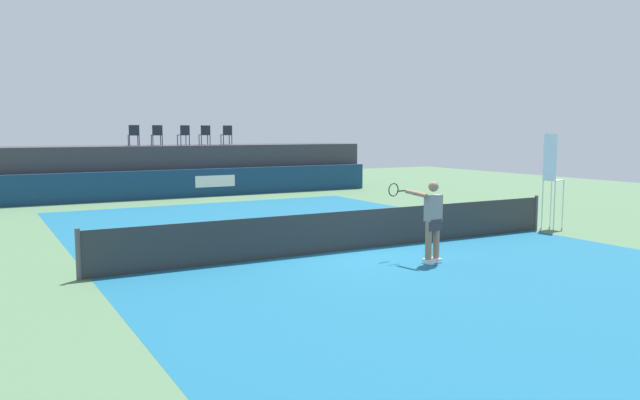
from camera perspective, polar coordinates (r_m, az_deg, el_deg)
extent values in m
plane|color=#4C704C|center=(17.57, -2.18, -2.96)|extent=(48.00, 48.00, 0.00)
cube|color=#16597A|center=(15.00, 3.06, -4.57)|extent=(12.00, 22.00, 0.00)
cube|color=navy|center=(27.21, -12.30, 1.48)|extent=(18.00, 0.20, 1.20)
cube|color=white|center=(27.52, -9.55, 1.71)|extent=(1.80, 0.02, 0.50)
cube|color=#38383D|center=(28.89, -13.37, 2.72)|extent=(18.00, 2.80, 2.20)
cylinder|color=#1E232D|center=(28.44, -16.32, 5.24)|extent=(0.04, 0.04, 0.44)
cylinder|color=#1E232D|center=(28.39, -17.13, 5.22)|extent=(0.04, 0.04, 0.44)
cylinder|color=#1E232D|center=(28.04, -16.21, 5.24)|extent=(0.04, 0.04, 0.44)
cylinder|color=#1E232D|center=(27.99, -17.03, 5.21)|extent=(0.04, 0.04, 0.44)
cube|color=#1E232D|center=(28.21, -16.69, 5.70)|extent=(0.48, 0.48, 0.03)
cube|color=#1E232D|center=(28.00, -16.64, 6.16)|extent=(0.44, 0.06, 0.42)
cylinder|color=#1E232D|center=(28.73, -14.37, 5.31)|extent=(0.04, 0.04, 0.44)
cylinder|color=#1E232D|center=(28.66, -15.17, 5.28)|extent=(0.04, 0.04, 0.44)
cylinder|color=#1E232D|center=(28.33, -14.23, 5.30)|extent=(0.04, 0.04, 0.44)
cylinder|color=#1E232D|center=(28.26, -15.03, 5.28)|extent=(0.04, 0.04, 0.44)
cube|color=#1E232D|center=(28.49, -14.71, 5.77)|extent=(0.47, 0.47, 0.03)
cube|color=#1E232D|center=(28.28, -14.65, 6.22)|extent=(0.44, 0.06, 0.42)
cylinder|color=#1E232D|center=(29.14, -12.16, 5.38)|extent=(0.04, 0.04, 0.44)
cylinder|color=#1E232D|center=(28.99, -12.90, 5.35)|extent=(0.04, 0.04, 0.44)
cylinder|color=#1E232D|center=(28.77, -11.86, 5.37)|extent=(0.04, 0.04, 0.44)
cylinder|color=#1E232D|center=(28.62, -12.61, 5.35)|extent=(0.04, 0.04, 0.44)
cube|color=#1E232D|center=(28.88, -12.39, 5.83)|extent=(0.48, 0.48, 0.03)
cube|color=#1E232D|center=(28.68, -12.25, 6.28)|extent=(0.44, 0.06, 0.42)
cylinder|color=#1E232D|center=(29.55, -10.24, 5.43)|extent=(0.04, 0.04, 0.44)
cylinder|color=#1E232D|center=(29.44, -11.00, 5.41)|extent=(0.04, 0.04, 0.44)
cylinder|color=#1E232D|center=(29.16, -10.02, 5.42)|extent=(0.04, 0.04, 0.44)
cylinder|color=#1E232D|center=(29.05, -10.79, 5.40)|extent=(0.04, 0.04, 0.44)
cube|color=#1E232D|center=(29.30, -10.52, 5.88)|extent=(0.47, 0.47, 0.03)
cube|color=#1E232D|center=(29.10, -10.42, 6.32)|extent=(0.44, 0.05, 0.42)
cylinder|color=#1E232D|center=(29.85, -8.30, 5.47)|extent=(0.04, 0.04, 0.44)
cylinder|color=#1E232D|center=(29.73, -9.05, 5.46)|extent=(0.04, 0.04, 0.44)
cylinder|color=#1E232D|center=(29.46, -8.07, 5.46)|extent=(0.04, 0.04, 0.44)
cylinder|color=#1E232D|center=(29.34, -8.82, 5.45)|extent=(0.04, 0.04, 0.44)
cube|color=#1E232D|center=(29.59, -8.57, 5.92)|extent=(0.47, 0.47, 0.03)
cube|color=#1E232D|center=(29.39, -8.46, 6.35)|extent=(0.44, 0.05, 0.42)
cylinder|color=white|center=(19.47, 21.33, -0.40)|extent=(0.04, 0.04, 1.40)
cylinder|color=white|center=(19.70, 20.36, -0.29)|extent=(0.04, 0.04, 1.40)
cylinder|color=white|center=(19.14, 20.64, -0.49)|extent=(0.04, 0.04, 1.40)
cylinder|color=white|center=(19.37, 19.67, -0.37)|extent=(0.04, 0.04, 1.40)
cube|color=white|center=(19.35, 20.58, 1.72)|extent=(0.48, 0.48, 0.03)
cube|color=white|center=(19.15, 20.30, 3.72)|extent=(0.06, 0.44, 1.33)
cube|color=#2D2D2D|center=(14.92, 3.07, -2.79)|extent=(12.40, 0.02, 0.95)
cylinder|color=#4C4C51|center=(12.77, -21.24, -4.65)|extent=(0.10, 0.10, 1.00)
cylinder|color=#4C4C51|center=(18.93, 19.15, -1.11)|extent=(0.10, 0.10, 1.00)
cube|color=white|center=(13.80, 10.55, -5.43)|extent=(0.15, 0.27, 0.10)
cylinder|color=#997051|center=(13.71, 10.59, -3.55)|extent=(0.14, 0.14, 0.82)
cube|color=white|center=(13.63, 9.85, -5.57)|extent=(0.15, 0.27, 0.10)
cylinder|color=#997051|center=(13.54, 9.89, -3.66)|extent=(0.14, 0.14, 0.82)
cube|color=#333338|center=(13.57, 10.27, -2.23)|extent=(0.36, 0.26, 0.24)
cube|color=gray|center=(13.53, 10.30, -0.72)|extent=(0.38, 0.24, 0.56)
sphere|color=#997051|center=(13.48, 10.34, 1.22)|extent=(0.22, 0.22, 0.22)
cylinder|color=#997051|center=(13.70, 10.99, -0.73)|extent=(0.09, 0.09, 0.60)
cylinder|color=#997051|center=(13.51, 8.79, 0.60)|extent=(0.16, 0.61, 0.14)
cylinder|color=black|center=(13.80, 7.56, 0.84)|extent=(0.30, 0.07, 0.03)
torus|color=black|center=(14.01, 6.74, 0.93)|extent=(0.30, 0.06, 0.30)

